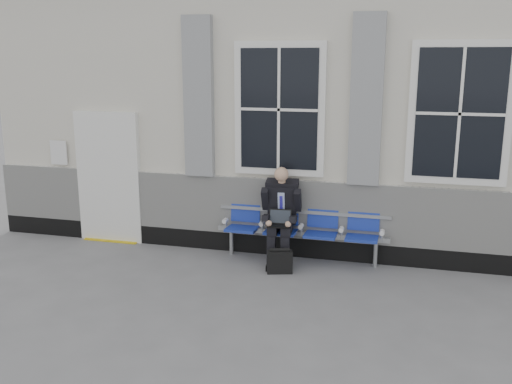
# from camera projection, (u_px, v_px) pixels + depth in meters

# --- Properties ---
(ground) EXTENTS (70.00, 70.00, 0.00)m
(ground) POSITION_uv_depth(u_px,v_px,m) (424.00, 309.00, 6.96)
(ground) COLOR slate
(ground) RESTS_ON ground
(station_building) EXTENTS (14.40, 4.40, 4.49)m
(station_building) POSITION_uv_depth(u_px,v_px,m) (427.00, 104.00, 9.72)
(station_building) COLOR beige
(station_building) RESTS_ON ground
(bench) EXTENTS (2.60, 0.47, 0.91)m
(bench) POSITION_uv_depth(u_px,v_px,m) (302.00, 225.00, 8.52)
(bench) COLOR #9EA0A3
(bench) RESTS_ON ground
(businessman) EXTENTS (0.60, 0.81, 1.44)m
(businessman) POSITION_uv_depth(u_px,v_px,m) (281.00, 211.00, 8.41)
(businessman) COLOR black
(businessman) RESTS_ON ground
(briefcase) EXTENTS (0.39, 0.25, 0.37)m
(briefcase) POSITION_uv_depth(u_px,v_px,m) (280.00, 261.00, 8.09)
(briefcase) COLOR black
(briefcase) RESTS_ON ground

